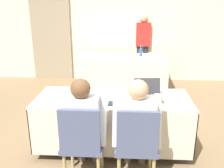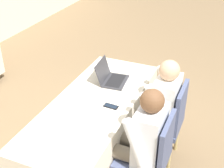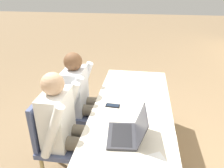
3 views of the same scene
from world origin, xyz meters
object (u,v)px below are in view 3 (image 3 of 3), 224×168
at_px(chair_near_right, 57,137).
at_px(person_white_shirt, 66,124).
at_px(cell_phone, 113,106).
at_px(laptop, 128,132).
at_px(person_checkered_shirt, 82,95).
at_px(chair_near_left, 75,107).

xyz_separation_m(chair_near_right, person_white_shirt, (0.00, 0.10, 0.16)).
bearing_deg(person_white_shirt, cell_phone, -53.30).
relative_size(laptop, person_checkered_shirt, 0.30).
bearing_deg(chair_near_left, cell_phone, -118.40).
xyz_separation_m(chair_near_left, person_white_shirt, (0.56, 0.10, 0.16)).
xyz_separation_m(laptop, person_white_shirt, (-0.16, -0.58, -0.10)).
height_order(chair_near_right, person_white_shirt, person_white_shirt).
bearing_deg(cell_phone, chair_near_left, -114.98).
distance_m(laptop, chair_near_right, 0.75).
relative_size(chair_near_right, person_white_shirt, 0.78).
distance_m(chair_near_right, person_checkered_shirt, 0.59).
height_order(chair_near_left, person_white_shirt, person_white_shirt).
relative_size(person_checkered_shirt, person_white_shirt, 1.00).
bearing_deg(laptop, person_white_shirt, -110.82).
distance_m(laptop, person_checkered_shirt, 0.93).
height_order(chair_near_left, chair_near_right, same).
height_order(laptop, chair_near_left, laptop).
distance_m(chair_near_left, person_checkered_shirt, 0.19).
distance_m(cell_phone, person_white_shirt, 0.49).
height_order(laptop, person_checkered_shirt, person_checkered_shirt).
height_order(chair_near_right, person_checkered_shirt, person_checkered_shirt).
height_order(cell_phone, person_checkered_shirt, person_checkered_shirt).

